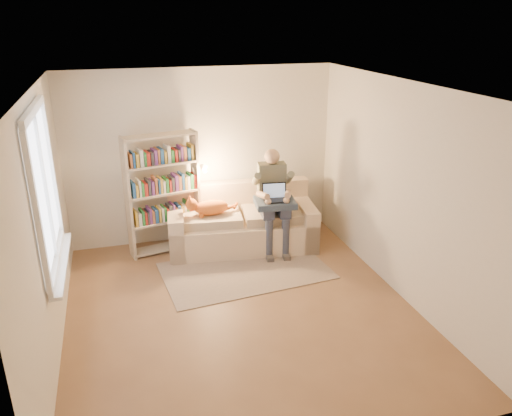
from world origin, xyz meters
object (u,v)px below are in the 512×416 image
object	(u,v)px
sofa	(241,225)
bookshelf	(163,188)
person	(273,194)
cat	(206,207)
laptop	(275,196)

from	to	relation	value
sofa	bookshelf	distance (m)	1.29
sofa	person	size ratio (longest dim) A/B	1.51
sofa	cat	size ratio (longest dim) A/B	2.97
sofa	cat	distance (m)	0.65
person	cat	size ratio (longest dim) A/B	1.97
cat	sofa	bearing A→B (deg)	14.76
cat	bookshelf	world-z (taller)	bookshelf
laptop	person	bearing A→B (deg)	90.51
sofa	bookshelf	world-z (taller)	bookshelf
person	cat	distance (m)	0.98
sofa	cat	world-z (taller)	sofa
cat	laptop	bearing A→B (deg)	-8.64
sofa	person	xyz separation A→B (m)	(0.43, -0.21, 0.52)
person	bookshelf	size ratio (longest dim) A/B	0.85
person	bookshelf	bearing A→B (deg)	173.63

